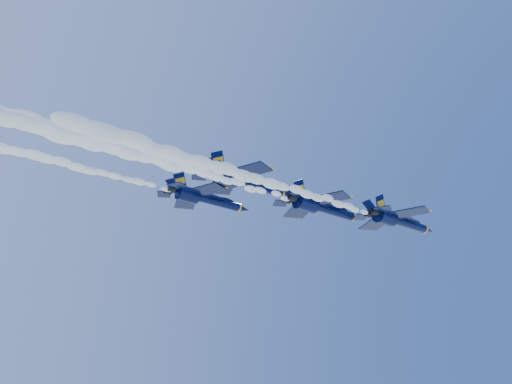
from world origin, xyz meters
TOP-DOWN VIEW (x-y plane):
  - jet_lead at (16.34, -12.12)m, footprint 17.54×14.39m
  - smoke_trail_jet_lead at (-16.31, -12.12)m, footprint 50.30×2.38m
  - jet_second at (4.95, -4.83)m, footprint 18.33×15.04m
  - smoke_trail_jet_second at (-28.04, -4.83)m, footprint 50.30×2.48m
  - jet_third at (-6.00, 3.00)m, footprint 19.95×16.37m
  - smoke_trail_jet_third at (-39.68, 3.00)m, footprint 50.30×2.70m
  - jet_fourth at (-7.92, 13.57)m, footprint 18.74×15.37m
  - smoke_trail_jet_fourth at (-41.08, 13.57)m, footprint 50.30×2.54m

SIDE VIEW (x-z plane):
  - smoke_trail_jet_lead at x=-16.31m, z-range 147.11..149.25m
  - jet_lead at x=16.34m, z-range 145.42..151.93m
  - smoke_trail_jet_second at x=-28.04m, z-range 149.17..151.41m
  - jet_second at x=4.95m, z-range 147.39..154.20m
  - smoke_trail_jet_fourth at x=-41.08m, z-range 153.72..156.01m
  - smoke_trail_jet_third at x=-39.68m, z-range 153.89..156.32m
  - jet_fourth at x=-7.92m, z-range 151.89..158.85m
  - jet_third at x=-6.00m, z-range 151.92..159.34m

